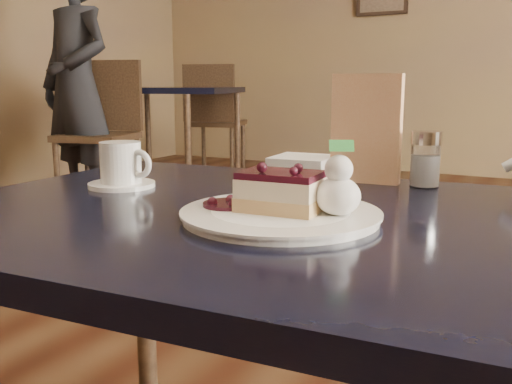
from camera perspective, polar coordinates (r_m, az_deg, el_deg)
The scene contains 11 objects.
main_table at distance 0.83m, azimuth 3.62°, elevation -6.86°, with size 1.13×0.79×0.68m.
dessert_plate at distance 0.77m, azimuth 2.47°, elevation -2.35°, with size 0.26×0.26×0.01m, color white.
cheesecake_slice at distance 0.76m, azimuth 2.49°, elevation 0.04°, with size 0.11×0.08×0.05m.
whipped_cream at distance 0.75m, azimuth 8.20°, elevation -0.38°, with size 0.06×0.06×0.05m.
berry_sauce at distance 0.80m, azimuth -2.76°, elevation -1.26°, with size 0.07×0.07×0.01m, color black.
coffee_set at distance 1.04m, azimuth -13.26°, elevation 2.43°, with size 0.13×0.12×0.08m.
menu_card at distance 1.07m, azimuth 10.96°, elevation 6.22°, with size 0.13×0.03×0.20m, color beige.
sugar_shaker at distance 1.05m, azimuth 16.59°, elevation 3.21°, with size 0.05×0.05×0.10m.
napkin_stack at distance 1.09m, azimuth 4.69°, elevation 2.40°, with size 0.11×0.11×0.05m, color white.
bg_table_far_left at distance 4.71m, azimuth -8.88°, elevation 1.16°, with size 1.29×2.00×1.33m.
patron at distance 4.10m, azimuth -17.52°, elevation 10.20°, with size 0.62×0.41×1.70m, color black.
Camera 1 is at (0.14, -0.61, 0.86)m, focal length 40.00 mm.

